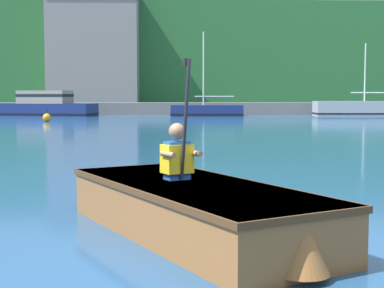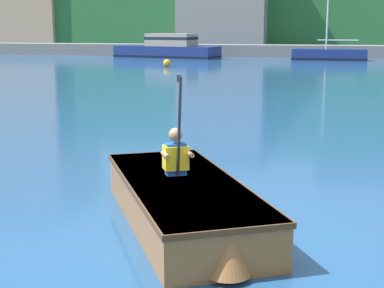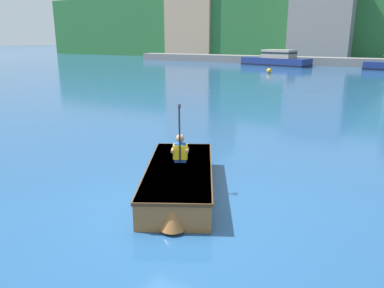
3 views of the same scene
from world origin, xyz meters
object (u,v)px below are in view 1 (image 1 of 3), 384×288
object	(u,v)px
moored_boat_dock_center_far	(370,109)
moored_boat_dock_east_inner	(207,111)
rowboat_foreground	(196,207)
moored_boat_dock_center_near	(42,106)
person_paddler	(178,154)
channel_buoy	(47,117)

from	to	relation	value
moored_boat_dock_center_far	moored_boat_dock_east_inner	size ratio (longest dim) A/B	1.34
moored_boat_dock_center_far	rowboat_foreground	world-z (taller)	moored_boat_dock_center_far
moored_boat_dock_center_far	moored_boat_dock_east_inner	bearing A→B (deg)	179.75
moored_boat_dock_center_near	rowboat_foreground	distance (m)	37.17
moored_boat_dock_east_inner	person_paddler	distance (m)	35.02
moored_boat_dock_center_far	rowboat_foreground	xyz separation A→B (m)	(-13.37, -35.23, -0.20)
moored_boat_dock_center_near	person_paddler	size ratio (longest dim) A/B	6.63
moored_boat_dock_east_inner	person_paddler	world-z (taller)	moored_boat_dock_east_inner
moored_boat_dock_east_inner	rowboat_foreground	xyz separation A→B (m)	(-1.94, -35.29, -0.09)
moored_boat_dock_east_inner	channel_buoy	world-z (taller)	moored_boat_dock_east_inner
moored_boat_dock_east_inner	rowboat_foreground	size ratio (longest dim) A/B	1.61
moored_boat_dock_east_inner	person_paddler	size ratio (longest dim) A/B	4.74
moored_boat_dock_center_near	moored_boat_dock_center_far	bearing A→B (deg)	-1.64
moored_boat_dock_center_near	person_paddler	world-z (taller)	moored_boat_dock_center_near
moored_boat_dock_center_far	channel_buoy	world-z (taller)	moored_boat_dock_center_far
moored_boat_dock_center_near	channel_buoy	bearing A→B (deg)	-75.62
moored_boat_dock_center_near	person_paddler	distance (m)	36.80
person_paddler	channel_buoy	bearing A→B (deg)	105.11
person_paddler	rowboat_foreground	bearing A→B (deg)	-61.83
moored_boat_dock_east_inner	channel_buoy	bearing A→B (deg)	-136.28
person_paddler	channel_buoy	distance (m)	27.11
moored_boat_dock_center_far	rowboat_foreground	distance (m)	37.69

